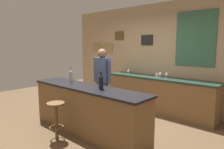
{
  "coord_description": "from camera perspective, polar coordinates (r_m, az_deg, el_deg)",
  "views": [
    {
      "loc": [
        2.95,
        -2.92,
        1.71
      ],
      "look_at": [
        -0.11,
        0.45,
        1.05
      ],
      "focal_mm": 32.87,
      "sensor_mm": 36.0,
      "label": 1
    }
  ],
  "objects": [
    {
      "name": "ground_plane",
      "position": [
        4.48,
        -2.91,
        -14.17
      ],
      "size": [
        10.0,
        10.0,
        0.0
      ],
      "primitive_type": "plane",
      "color": "brown"
    },
    {
      "name": "back_wall",
      "position": [
        5.76,
        11.6,
        5.14
      ],
      "size": [
        6.0,
        0.09,
        2.8
      ],
      "color": "tan",
      "rests_on": "ground_plane"
    },
    {
      "name": "bar_counter",
      "position": [
        4.07,
        -7.01,
        -9.67
      ],
      "size": [
        2.73,
        0.6,
        0.92
      ],
      "color": "brown",
      "rests_on": "ground_plane"
    },
    {
      "name": "side_counter",
      "position": [
        5.38,
        12.78,
        -5.48
      ],
      "size": [
        2.9,
        0.56,
        0.9
      ],
      "color": "brown",
      "rests_on": "ground_plane"
    },
    {
      "name": "bartender",
      "position": [
        4.75,
        -2.73,
        -1.13
      ],
      "size": [
        0.52,
        0.21,
        1.62
      ],
      "color": "#384766",
      "rests_on": "ground_plane"
    },
    {
      "name": "bar_stool",
      "position": [
        3.91,
        -15.29,
        -10.69
      ],
      "size": [
        0.32,
        0.32,
        0.68
      ],
      "color": "brown",
      "rests_on": "ground_plane"
    },
    {
      "name": "wine_bottle_a",
      "position": [
        4.47,
        -11.34,
        -0.32
      ],
      "size": [
        0.07,
        0.07,
        0.31
      ],
      "color": "#999E99",
      "rests_on": "bar_counter"
    },
    {
      "name": "wine_bottle_b",
      "position": [
        3.76,
        -3.2,
        -1.78
      ],
      "size": [
        0.07,
        0.07,
        0.31
      ],
      "color": "black",
      "rests_on": "bar_counter"
    },
    {
      "name": "wine_bottle_c",
      "position": [
        3.63,
        -3.0,
        -2.13
      ],
      "size": [
        0.07,
        0.07,
        0.31
      ],
      "color": "black",
      "rests_on": "bar_counter"
    },
    {
      "name": "wine_glass_a",
      "position": [
        5.71,
        4.59,
        1.19
      ],
      "size": [
        0.07,
        0.07,
        0.16
      ],
      "color": "silver",
      "rests_on": "side_counter"
    },
    {
      "name": "wine_glass_b",
      "position": [
        5.27,
        13.28,
        0.41
      ],
      "size": [
        0.07,
        0.07,
        0.16
      ],
      "color": "silver",
      "rests_on": "side_counter"
    },
    {
      "name": "wine_glass_c",
      "position": [
        5.21,
        14.94,
        0.26
      ],
      "size": [
        0.07,
        0.07,
        0.16
      ],
      "color": "silver",
      "rests_on": "side_counter"
    },
    {
      "name": "coffee_mug",
      "position": [
        5.4,
        12.42,
        -0.05
      ],
      "size": [
        0.12,
        0.08,
        0.09
      ],
      "color": "silver",
      "rests_on": "side_counter"
    }
  ]
}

